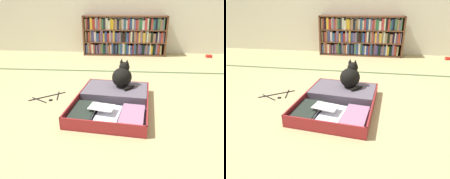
{
  "view_description": "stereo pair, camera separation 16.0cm",
  "coord_description": "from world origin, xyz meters",
  "views": [
    {
      "loc": [
        -0.01,
        -1.76,
        0.94
      ],
      "look_at": [
        -0.14,
        0.01,
        0.18
      ],
      "focal_mm": 32.06,
      "sensor_mm": 36.0,
      "label": 1
    },
    {
      "loc": [
        0.15,
        -1.74,
        0.94
      ],
      "look_at": [
        -0.14,
        0.01,
        0.18
      ],
      "focal_mm": 32.06,
      "sensor_mm": 36.0,
      "label": 2
    }
  ],
  "objects": [
    {
      "name": "black_cat",
      "position": [
        -0.04,
        0.26,
        0.22
      ],
      "size": [
        0.29,
        0.3,
        0.29
      ],
      "color": "black",
      "rests_on": "open_suitcase"
    },
    {
      "name": "open_suitcase",
      "position": [
        -0.13,
        0.05,
        0.05
      ],
      "size": [
        0.78,
        0.98,
        0.11
      ],
      "color": "maroon",
      "rests_on": "ground_plane"
    },
    {
      "name": "ground_plane",
      "position": [
        0.0,
        0.0,
        0.0
      ],
      "size": [
        10.0,
        10.0,
        0.0
      ],
      "primitive_type": "plane",
      "color": "tan"
    },
    {
      "name": "tatami_border",
      "position": [
        0.0,
        1.12,
        0.0
      ],
      "size": [
        4.8,
        0.05,
        0.0
      ],
      "color": "#36532E",
      "rests_on": "ground_plane"
    },
    {
      "name": "small_red_pouch",
      "position": [
        1.56,
        2.1,
        0.02
      ],
      "size": [
        0.1,
        0.07,
        0.05
      ],
      "color": "red",
      "rests_on": "ground_plane"
    },
    {
      "name": "clothes_hanger",
      "position": [
        -0.84,
        0.14,
        0.01
      ],
      "size": [
        0.33,
        0.29,
        0.01
      ],
      "color": "black",
      "rests_on": "ground_plane"
    },
    {
      "name": "bookshelf",
      "position": [
        -0.07,
        2.23,
        0.36
      ],
      "size": [
        1.59,
        0.3,
        0.74
      ],
      "color": "brown",
      "rests_on": "ground_plane"
    }
  ]
}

